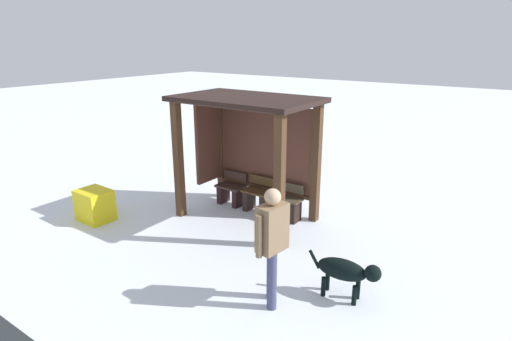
{
  "coord_description": "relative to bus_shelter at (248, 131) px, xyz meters",
  "views": [
    {
      "loc": [
        4.9,
        -6.67,
        3.68
      ],
      "look_at": [
        0.36,
        -0.16,
        1.17
      ],
      "focal_mm": 29.3,
      "sensor_mm": 36.0,
      "label": 1
    }
  ],
  "objects": [
    {
      "name": "bench_center_inside",
      "position": [
        0.11,
        0.2,
        -1.53
      ],
      "size": [
        0.65,
        0.41,
        0.77
      ],
      "color": "#4B341B",
      "rests_on": "ground"
    },
    {
      "name": "bench_right_inside",
      "position": [
        0.86,
        0.2,
        -1.53
      ],
      "size": [
        0.65,
        0.36,
        0.77
      ],
      "color": "#453A2B",
      "rests_on": "ground"
    },
    {
      "name": "ground_plane",
      "position": [
        0.11,
        -0.22,
        -1.84
      ],
      "size": [
        60.0,
        60.0,
        0.0
      ],
      "primitive_type": "plane",
      "color": "white"
    },
    {
      "name": "person_walking",
      "position": [
        2.2,
        -2.47,
        -0.8
      ],
      "size": [
        0.32,
        0.64,
        1.77
      ],
      "color": "#836849",
      "rests_on": "ground"
    },
    {
      "name": "grit_bin",
      "position": [
        -2.43,
        -2.15,
        -1.51
      ],
      "size": [
        0.72,
        0.58,
        0.66
      ],
      "primitive_type": "cube",
      "rotation": [
        0.0,
        0.0,
        -0.03
      ],
      "color": "yellow",
      "rests_on": "ground"
    },
    {
      "name": "bus_shelter",
      "position": [
        0.0,
        0.0,
        0.0
      ],
      "size": [
        2.85,
        1.77,
        2.59
      ],
      "color": "#472E1B",
      "rests_on": "ground"
    },
    {
      "name": "bench_left_inside",
      "position": [
        -0.63,
        0.2,
        -1.54
      ],
      "size": [
        0.65,
        0.42,
        0.74
      ],
      "color": "#402C25",
      "rests_on": "ground"
    },
    {
      "name": "dog",
      "position": [
        3.03,
        -1.76,
        -1.39
      ],
      "size": [
        1.09,
        0.36,
        0.65
      ],
      "color": "black",
      "rests_on": "ground"
    }
  ]
}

